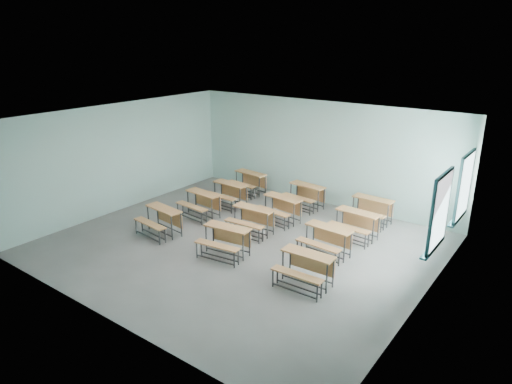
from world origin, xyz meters
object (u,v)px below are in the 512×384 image
Objects in this scene: desk_unit_r2c0 at (228,191)px; desk_unit_r3c0 at (249,180)px; desk_unit_r1c1 at (252,217)px; desk_unit_r2c2 at (356,221)px; desk_unit_r0c1 at (225,237)px; desk_unit_r3c2 at (371,207)px; desk_unit_r1c0 at (201,201)px; desk_unit_r1c2 at (326,237)px; desk_unit_r3c1 at (305,193)px; desk_unit_r0c2 at (305,265)px; desk_unit_r0c0 at (161,217)px; desk_unit_r2c1 at (280,206)px.

desk_unit_r2c0 and desk_unit_r3c0 have the same top height.
desk_unit_r2c2 is (2.34, 1.36, 0.00)m from desk_unit_r1c1.
desk_unit_r0c1 is 1.43m from desk_unit_r1c1.
desk_unit_r1c1 is 3.42m from desk_unit_r3c2.
desk_unit_r1c0 is 4.47m from desk_unit_r2c2.
desk_unit_r3c1 is at bearing 133.14° from desk_unit_r1c2.
desk_unit_r2c2 is 1.22m from desk_unit_r3c2.
desk_unit_r0c2 and desk_unit_r3c0 have the same top height.
desk_unit_r1c0 and desk_unit_r2c0 have the same top height.
desk_unit_r2c2 and desk_unit_r3c0 have the same top height.
desk_unit_r1c1 is 1.00× the size of desk_unit_r2c0.
desk_unit_r0c0 is 1.01× the size of desk_unit_r1c0.
desk_unit_r2c0 is 0.98× the size of desk_unit_r2c2.
desk_unit_r3c2 is at bearing 46.37° from desk_unit_r1c1.
desk_unit_r1c1 is 1.16m from desk_unit_r2c1.
desk_unit_r3c1 is (0.14, 2.54, 0.00)m from desk_unit_r1c1.
desk_unit_r1c2 is at bearing 29.04° from desk_unit_r0c1.
desk_unit_r0c1 is at bearing -80.74° from desk_unit_r2c1.
desk_unit_r1c0 is at bearing 174.22° from desk_unit_r1c1.
desk_unit_r1c1 is 2.25m from desk_unit_r2c0.
desk_unit_r2c1 is 2.54m from desk_unit_r3c2.
desk_unit_r3c2 is at bearing 7.83° from desk_unit_r3c1.
desk_unit_r3c2 is at bearing 40.79° from desk_unit_r2c1.
desk_unit_r0c2 is 6.12m from desk_unit_r3c0.
desk_unit_r3c1 is at bearing 84.79° from desk_unit_r0c1.
desk_unit_r2c1 is (-2.06, 1.14, 0.00)m from desk_unit_r1c2.
desk_unit_r3c0 is 0.99× the size of desk_unit_r3c1.
desk_unit_r0c1 and desk_unit_r1c2 have the same top height.
desk_unit_r0c1 and desk_unit_r1c0 have the same top height.
desk_unit_r1c2 and desk_unit_r3c2 have the same top height.
desk_unit_r3c1 is (-2.38, 4.02, 0.00)m from desk_unit_r0c2.
desk_unit_r2c2 is 2.50m from desk_unit_r3c1.
desk_unit_r2c2 is (2.08, 2.77, 0.00)m from desk_unit_r0c1.
desk_unit_r1c2 is (2.21, 0.01, 0.00)m from desk_unit_r1c1.
desk_unit_r0c0 is 1.06× the size of desk_unit_r0c2.
desk_unit_r1c0 is 2.34m from desk_unit_r2c1.
desk_unit_r1c0 is 1.03× the size of desk_unit_r3c2.
desk_unit_r2c0 is 2.37m from desk_unit_r3c1.
desk_unit_r3c1 is at bearing 119.34° from desk_unit_r0c2.
desk_unit_r2c0 and desk_unit_r2c2 have the same top height.
desk_unit_r2c2 is (0.13, 1.35, 0.00)m from desk_unit_r1c2.
desk_unit_r1c0 is at bearing -81.12° from desk_unit_r3c0.
desk_unit_r2c2 is 4.57m from desk_unit_r3c0.
desk_unit_r1c0 is at bearing -177.57° from desk_unit_r1c2.
desk_unit_r1c0 is 1.01× the size of desk_unit_r2c2.
desk_unit_r3c2 is at bearing 20.17° from desk_unit_r2c0.
desk_unit_r3c1 is at bearing 84.37° from desk_unit_r1c1.
desk_unit_r1c1 is 2.21m from desk_unit_r1c2.
desk_unit_r2c1 is (-2.37, 2.63, 0.00)m from desk_unit_r0c2.
desk_unit_r0c0 is 1.00× the size of desk_unit_r0c1.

